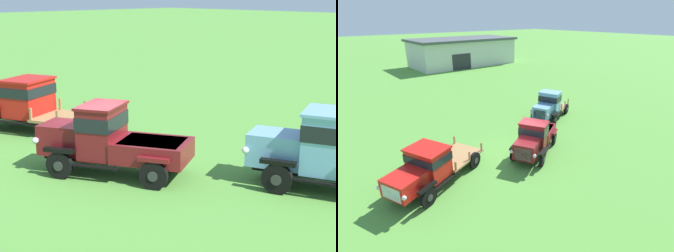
{
  "view_description": "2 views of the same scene",
  "coord_description": "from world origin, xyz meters",
  "views": [
    {
      "loc": [
        12.53,
        -9.19,
        5.34
      ],
      "look_at": [
        0.56,
        2.33,
        1.0
      ],
      "focal_mm": 55.0,
      "sensor_mm": 36.0,
      "label": 1
    },
    {
      "loc": [
        -9.56,
        -10.21,
        7.78
      ],
      "look_at": [
        0.56,
        2.33,
        1.0
      ],
      "focal_mm": 28.0,
      "sensor_mm": 36.0,
      "label": 2
    }
  ],
  "objects": [
    {
      "name": "vintage_truck_second_in_line",
      "position": [
        0.7,
        -0.22,
        1.06
      ],
      "size": [
        4.79,
        3.56,
        2.13
      ],
      "color": "black",
      "rests_on": "ground"
    },
    {
      "name": "ground_plane",
      "position": [
        0.0,
        0.0,
        0.0
      ],
      "size": [
        240.0,
        240.0,
        0.0
      ],
      "primitive_type": "plane",
      "color": "#518E38"
    },
    {
      "name": "vintage_truck_midrow_center",
      "position": [
        5.6,
        3.16,
        1.16
      ],
      "size": [
        4.89,
        3.18,
        2.26
      ],
      "color": "black",
      "rests_on": "ground"
    },
    {
      "name": "vintage_truck_foreground_near",
      "position": [
        -5.73,
        0.56,
        1.12
      ],
      "size": [
        5.89,
        3.95,
        2.08
      ],
      "color": "black",
      "rests_on": "ground"
    }
  ]
}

